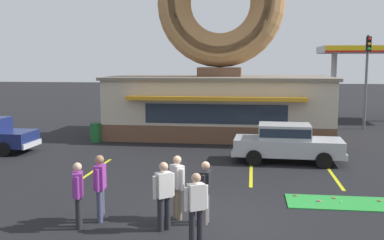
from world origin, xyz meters
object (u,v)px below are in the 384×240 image
Objects in this scene: pedestrian_hooded_kid at (196,205)px; traffic_light_pole at (367,69)px; pedestrian_leather_jacket_man at (78,192)px; pedestrian_beanie_man at (164,193)px; pedestrian_blue_sweater_man at (100,184)px; pedestrian_clipboard_woman at (206,189)px; trash_bin at (95,132)px; pedestrian_crossing_woman at (177,184)px; car_silver at (287,142)px; golf_ball at (341,202)px.

traffic_light_pole reaches higher than pedestrian_hooded_kid.
pedestrian_beanie_man is (2.15, 0.13, 0.03)m from pedestrian_leather_jacket_man.
pedestrian_blue_sweater_man reaches higher than pedestrian_hooded_kid.
pedestrian_hooded_kid is (2.66, -1.15, -0.06)m from pedestrian_blue_sweater_man.
pedestrian_hooded_kid reaches higher than pedestrian_clipboard_woman.
trash_bin is at bearing 107.89° from pedestrian_leather_jacket_man.
traffic_light_pole is at bearing 63.14° from pedestrian_crossing_woman.
pedestrian_hooded_kid is at bearing -113.13° from traffic_light_pole.
pedestrian_clipboard_woman is 19.78m from traffic_light_pole.
pedestrian_blue_sweater_man reaches higher than car_silver.
pedestrian_crossing_woman is (-0.70, 1.61, 0.03)m from pedestrian_hooded_kid.
pedestrian_blue_sweater_man is at bearing -176.01° from pedestrian_clipboard_woman.
pedestrian_clipboard_woman is at bearing -150.04° from golf_ball.
golf_ball is 5.06m from pedestrian_crossing_woman.
pedestrian_beanie_man is at bearing -149.55° from golf_ball.
pedestrian_clipboard_woman is (-3.81, -2.20, 0.85)m from golf_ball.
car_silver is 8.96m from pedestrian_beanie_man.
traffic_light_pole reaches higher than golf_ball.
golf_ball is at bearing -77.33° from car_silver.
golf_ball is at bearing 20.03° from pedestrian_blue_sweater_man.
car_silver is 0.80× the size of traffic_light_pole.
pedestrian_hooded_kid is at bearing -93.27° from pedestrian_clipboard_woman.
trash_bin is at bearing 119.46° from pedestrian_crossing_woman.
trash_bin is at bearing 116.90° from pedestrian_beanie_man.
traffic_light_pole is (9.08, 18.43, 2.75)m from pedestrian_beanie_man.
pedestrian_leather_jacket_man is at bearing -157.00° from golf_ball.
pedestrian_leather_jacket_man reaches higher than car_silver.
traffic_light_pole is (5.52, 10.21, 2.84)m from car_silver.
golf_ball is 7.03m from pedestrian_blue_sweater_man.
pedestrian_hooded_kid is 1.75m from pedestrian_crossing_woman.
pedestrian_blue_sweater_man reaches higher than golf_ball.
pedestrian_leather_jacket_man is at bearing -156.62° from pedestrian_crossing_woman.
car_silver is at bearing -20.83° from trash_bin.
pedestrian_crossing_woman reaches higher than pedestrian_leather_jacket_man.
pedestrian_blue_sweater_man is (-5.33, -7.80, 0.11)m from car_silver.
pedestrian_leather_jacket_man is at bearing -121.16° from traffic_light_pole.
car_silver is 2.76× the size of pedestrian_leather_jacket_man.
pedestrian_crossing_woman is (-3.37, -7.34, 0.08)m from car_silver.
traffic_light_pole reaches higher than car_silver.
golf_ball is at bearing 42.31° from pedestrian_hooded_kid.
pedestrian_clipboard_woman is (2.74, 0.19, -0.08)m from pedestrian_blue_sweater_man.
pedestrian_clipboard_woman is (0.08, 1.34, -0.02)m from pedestrian_hooded_kid.
pedestrian_leather_jacket_man is 2.54m from pedestrian_crossing_woman.
pedestrian_crossing_woman is at bearing 113.67° from pedestrian_hooded_kid.
pedestrian_beanie_man is 1.01× the size of pedestrian_crossing_woman.
pedestrian_hooded_kid is at bearing -66.33° from pedestrian_crossing_woman.
car_silver is 8.03m from pedestrian_clipboard_woman.
pedestrian_blue_sweater_man reaches higher than pedestrian_clipboard_woman.
pedestrian_crossing_woman is (2.33, 1.01, 0.02)m from pedestrian_leather_jacket_man.
pedestrian_blue_sweater_man is 2.01m from pedestrian_crossing_woman.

